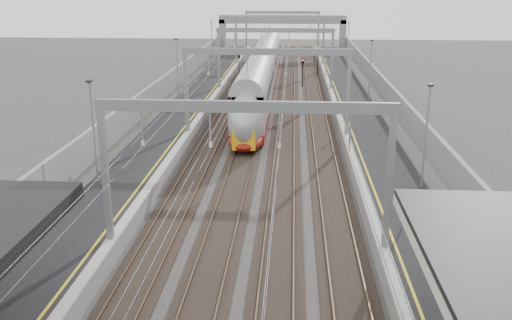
# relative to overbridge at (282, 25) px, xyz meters

# --- Properties ---
(platform_left) EXTENTS (4.00, 120.00, 1.00)m
(platform_left) POSITION_rel_overbridge_xyz_m (-8.00, -55.00, -4.81)
(platform_left) COLOR black
(platform_left) RESTS_ON ground
(platform_right) EXTENTS (4.00, 120.00, 1.00)m
(platform_right) POSITION_rel_overbridge_xyz_m (8.00, -55.00, -4.81)
(platform_right) COLOR black
(platform_right) RESTS_ON ground
(tracks) EXTENTS (11.40, 140.00, 0.20)m
(tracks) POSITION_rel_overbridge_xyz_m (0.00, -55.00, -5.26)
(tracks) COLOR black
(tracks) RESTS_ON ground
(overhead_line) EXTENTS (13.00, 140.00, 6.60)m
(overhead_line) POSITION_rel_overbridge_xyz_m (0.00, -48.38, 0.83)
(overhead_line) COLOR gray
(overhead_line) RESTS_ON platform_left
(overbridge) EXTENTS (22.00, 2.20, 6.90)m
(overbridge) POSITION_rel_overbridge_xyz_m (0.00, 0.00, 0.00)
(overbridge) COLOR gray
(overbridge) RESTS_ON ground
(wall_left) EXTENTS (0.30, 120.00, 3.20)m
(wall_left) POSITION_rel_overbridge_xyz_m (-11.20, -55.00, -3.71)
(wall_left) COLOR gray
(wall_left) RESTS_ON ground
(wall_right) EXTENTS (0.30, 120.00, 3.20)m
(wall_right) POSITION_rel_overbridge_xyz_m (11.20, -55.00, -3.71)
(wall_right) COLOR gray
(wall_right) RESTS_ON ground
(train) EXTENTS (2.75, 50.10, 4.35)m
(train) POSITION_rel_overbridge_xyz_m (-1.50, -38.30, -3.18)
(train) COLOR maroon
(train) RESTS_ON ground
(signal_green) EXTENTS (0.32, 0.32, 3.48)m
(signal_green) POSITION_rel_overbridge_xyz_m (-5.20, -25.64, -2.89)
(signal_green) COLOR black
(signal_green) RESTS_ON ground
(signal_red_near) EXTENTS (0.32, 0.32, 3.48)m
(signal_red_near) POSITION_rel_overbridge_xyz_m (3.20, -31.19, -2.89)
(signal_red_near) COLOR black
(signal_red_near) RESTS_ON ground
(signal_red_far) EXTENTS (0.32, 0.32, 3.48)m
(signal_red_far) POSITION_rel_overbridge_xyz_m (5.40, -22.37, -2.89)
(signal_red_far) COLOR black
(signal_red_far) RESTS_ON ground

